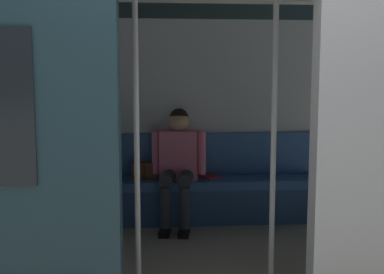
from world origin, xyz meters
The scene contains 7 objects.
train_car centered at (0.07, -1.22, 1.48)m, with size 6.40×2.76×2.22m.
bench_seat centered at (0.00, -2.25, 0.35)m, with size 2.79×0.44×0.45m.
person_seated centered at (0.11, -2.20, 0.67)m, with size 0.55×0.71×1.18m.
handbag centered at (0.45, -2.33, 0.54)m, with size 0.26×0.15×0.17m.
book centered at (-0.22, -2.33, 0.47)m, with size 0.15×0.22×0.03m, color #B22D2D.
grab_pole_door centered at (0.44, -0.50, 1.04)m, with size 0.04×0.04×2.08m, color silver.
grab_pole_far centered at (-0.44, -0.57, 1.04)m, with size 0.04×0.04×2.08m, color silver.
Camera 1 is at (0.30, 2.31, 1.41)m, focal length 42.42 mm.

